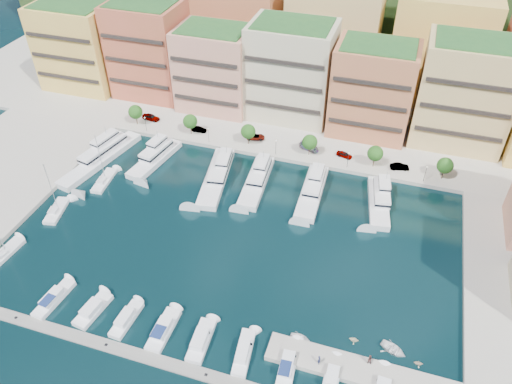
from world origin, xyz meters
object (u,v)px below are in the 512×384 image
person_1 (369,359)px  cruiser_3 (126,320)px  lamppost_1 (208,133)px  lamppost_4 (426,171)px  yacht_0 (103,156)px  car_0 (151,117)px  yacht_2 (217,174)px  cruiser_7 (288,365)px  yacht_1 (156,157)px  person_0 (319,360)px  cruiser_1 (54,299)px  tender_1 (354,339)px  tree_4 (375,153)px  sailboat_0 (5,254)px  cruiser_5 (201,341)px  sailboat_2 (104,181)px  lamppost_2 (276,145)px  cruiser_6 (244,353)px  tree_2 (248,132)px  tree_5 (445,166)px  tender_3 (418,363)px  yacht_3 (257,178)px  cruiser_4 (163,330)px  yacht_4 (313,190)px  car_1 (199,130)px  tree_3 (310,142)px  car_4 (344,155)px  lamppost_0 (145,122)px  cruiser_2 (93,310)px  lamppost_3 (348,157)px  sailboat_1 (57,211)px  tree_0 (135,112)px  car_2 (256,137)px  tender_2 (393,350)px  tender_0 (300,338)px  cruiser_8 (332,378)px  tree_1 (190,121)px  car_3 (309,147)px

person_1 → cruiser_3: bearing=3.1°
lamppost_1 → lamppost_4: bearing=0.0°
yacht_0 → car_0: (3.50, 19.55, 0.63)m
yacht_2 → cruiser_7: bearing=-56.4°
yacht_1 → person_0: (50.79, -43.82, 0.88)m
cruiser_1 → tender_1: size_ratio=5.50×
tree_4 → sailboat_0: bearing=-142.3°
cruiser_5 → sailboat_2: 51.37m
lamppost_2 → cruiser_6: size_ratio=0.47×
tree_2 → lamppost_1: tree_2 is taller
tree_5 → person_0: bearing=-107.1°
tender_3 → yacht_3: bearing=41.7°
cruiser_4 → person_1: size_ratio=4.54×
yacht_2 → yacht_4: (22.86, 1.27, -0.12)m
cruiser_3 → car_1: car_1 is taller
tree_5 → cruiser_5: (-37.10, -58.09, -4.20)m
person_1 → lamppost_4: bearing=-99.0°
yacht_1 → yacht_4: (40.12, -0.81, -0.00)m
tree_3 → car_4: bearing=11.5°
lamppost_0 → tender_1: (63.35, -47.64, -3.38)m
tree_4 → cruiser_2: tree_4 is taller
tree_3 → car_0: tree_3 is taller
yacht_2 → lamppost_1: bearing=119.9°
lamppost_3 → yacht_1: 47.34m
yacht_1 → sailboat_1: bearing=-116.2°
cruiser_2 → person_0: 40.61m
tree_4 → sailboat_1: sailboat_1 is taller
car_1 → car_4: bearing=-90.8°
lamppost_3 → yacht_3: (-19.27, -11.15, -2.62)m
tree_0 → cruiser_3: (28.80, -58.09, -4.20)m
car_0 → person_1: bearing=-124.1°
yacht_2 → cruiser_7: yacht_2 is taller
cruiser_4 → tender_3: bearing=9.4°
cruiser_5 → sailboat_0: sailboat_0 is taller
tree_2 → car_2: 4.29m
tree_4 → tender_2: bearing=-78.8°
cruiser_7 → sailboat_2: sailboat_2 is taller
cruiser_2 → car_0: size_ratio=1.68×
lamppost_3 → lamppost_4: size_ratio=1.00×
tender_0 → car_2: 60.86m
yacht_1 → yacht_2: same height
cruiser_8 → cruiser_1: bearing=-179.9°
tree_1 → tree_4: size_ratio=1.00×
lamppost_3 → tender_1: lamppost_3 is taller
lamppost_3 → cruiser_8: size_ratio=0.59×
car_0 → tree_3: bearing=-87.9°
sailboat_0 → person_1: sailboat_0 is taller
cruiser_3 → cruiser_6: 21.69m
car_0 → car_1: size_ratio=1.22×
tree_3 → car_3: 3.75m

